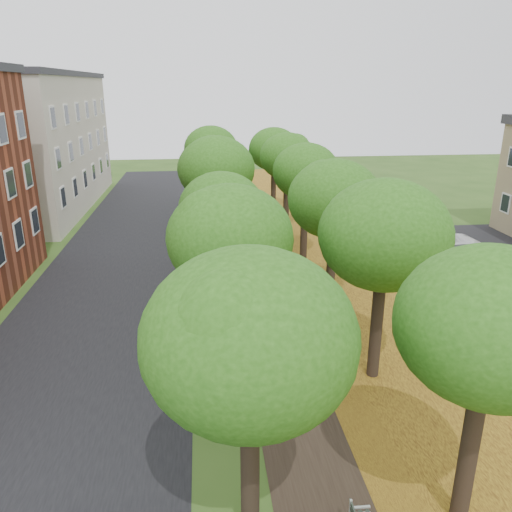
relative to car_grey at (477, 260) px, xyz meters
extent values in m
cube|color=black|center=(-18.70, 0.20, -0.75)|extent=(8.00, 70.00, 0.01)
cube|color=black|center=(-11.20, 0.20, -0.75)|extent=(3.20, 70.00, 0.01)
cube|color=#B78C21|center=(-6.20, 0.20, -0.74)|extent=(7.50, 70.00, 0.01)
cube|color=black|center=(2.30, 1.20, -0.75)|extent=(9.00, 16.00, 0.01)
cylinder|color=black|center=(-13.40, -14.80, 1.04)|extent=(0.40, 0.40, 3.57)
ellipsoid|color=#245712|center=(-13.40, -14.80, 4.09)|extent=(3.91, 3.91, 3.32)
cylinder|color=black|center=(-13.40, -8.80, 1.04)|extent=(0.40, 0.40, 3.57)
ellipsoid|color=#245712|center=(-13.40, -8.80, 4.09)|extent=(3.91, 3.91, 3.32)
cylinder|color=black|center=(-13.40, -2.80, 1.04)|extent=(0.40, 0.40, 3.57)
ellipsoid|color=#245712|center=(-13.40, -2.80, 4.09)|extent=(3.91, 3.91, 3.32)
cylinder|color=black|center=(-13.40, 3.20, 1.04)|extent=(0.40, 0.40, 3.57)
ellipsoid|color=#245712|center=(-13.40, 3.20, 4.09)|extent=(3.91, 3.91, 3.32)
cylinder|color=black|center=(-13.40, 9.20, 1.04)|extent=(0.40, 0.40, 3.57)
ellipsoid|color=#245712|center=(-13.40, 9.20, 4.09)|extent=(3.91, 3.91, 3.32)
cylinder|color=black|center=(-13.40, 15.20, 1.04)|extent=(0.40, 0.40, 3.57)
ellipsoid|color=#245712|center=(-13.40, 15.20, 4.09)|extent=(3.91, 3.91, 3.32)
cylinder|color=black|center=(-8.60, -14.80, 1.04)|extent=(0.40, 0.40, 3.57)
ellipsoid|color=#245712|center=(-8.60, -14.80, 4.09)|extent=(3.91, 3.91, 3.32)
cylinder|color=black|center=(-8.60, -8.80, 1.04)|extent=(0.40, 0.40, 3.57)
ellipsoid|color=#245712|center=(-8.60, -8.80, 4.09)|extent=(3.91, 3.91, 3.32)
cylinder|color=black|center=(-8.60, -2.80, 1.04)|extent=(0.40, 0.40, 3.57)
ellipsoid|color=#245712|center=(-8.60, -2.80, 4.09)|extent=(3.91, 3.91, 3.32)
cylinder|color=black|center=(-8.60, 3.20, 1.04)|extent=(0.40, 0.40, 3.57)
ellipsoid|color=#245712|center=(-8.60, 3.20, 4.09)|extent=(3.91, 3.91, 3.32)
cylinder|color=black|center=(-8.60, 9.20, 1.04)|extent=(0.40, 0.40, 3.57)
ellipsoid|color=#245712|center=(-8.60, 9.20, 4.09)|extent=(3.91, 3.91, 3.32)
cylinder|color=black|center=(-8.60, 15.20, 1.04)|extent=(0.40, 0.40, 3.57)
ellipsoid|color=#245712|center=(-8.60, 15.20, 4.09)|extent=(3.91, 3.91, 3.32)
cube|color=beige|center=(-28.20, 18.20, 4.25)|extent=(10.00, 20.00, 10.00)
cube|color=#2D2D33|center=(-28.20, 18.20, 9.45)|extent=(10.30, 20.30, 0.40)
cube|color=silver|center=(-10.94, -14.82, -0.17)|extent=(0.41, 0.06, 0.04)
imported|color=#313236|center=(0.00, 0.00, 0.00)|extent=(5.17, 2.11, 1.50)
imported|color=white|center=(-0.20, 3.54, -0.09)|extent=(5.00, 2.73, 1.33)
camera|label=1|loc=(-14.19, -23.12, 8.66)|focal=35.00mm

